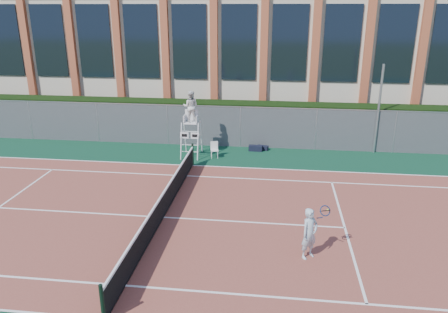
# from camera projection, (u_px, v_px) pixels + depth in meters

# --- Properties ---
(ground) EXTENTS (120.00, 120.00, 0.00)m
(ground) POSITION_uv_depth(u_px,v_px,m) (163.00, 218.00, 15.75)
(ground) COLOR #233814
(apron) EXTENTS (36.00, 20.00, 0.01)m
(apron) POSITION_uv_depth(u_px,v_px,m) (170.00, 206.00, 16.69)
(apron) COLOR #0D3D2A
(apron) RESTS_ON ground
(tennis_court) EXTENTS (23.77, 10.97, 0.02)m
(tennis_court) POSITION_uv_depth(u_px,v_px,m) (163.00, 218.00, 15.75)
(tennis_court) COLOR brown
(tennis_court) RESTS_ON apron
(tennis_net) EXTENTS (0.10, 11.30, 1.10)m
(tennis_net) POSITION_uv_depth(u_px,v_px,m) (163.00, 205.00, 15.58)
(tennis_net) COLOR black
(tennis_net) RESTS_ON ground
(fence) EXTENTS (40.00, 0.06, 2.20)m
(fence) POSITION_uv_depth(u_px,v_px,m) (204.00, 126.00, 23.66)
(fence) COLOR #595E60
(fence) RESTS_ON ground
(hedge) EXTENTS (40.00, 1.40, 2.20)m
(hedge) POSITION_uv_depth(u_px,v_px,m) (207.00, 121.00, 24.78)
(hedge) COLOR black
(hedge) RESTS_ON ground
(building) EXTENTS (45.00, 10.60, 8.22)m
(building) POSITION_uv_depth(u_px,v_px,m) (224.00, 52.00, 31.26)
(building) COLOR beige
(building) RESTS_ON ground
(steel_pole) EXTENTS (0.12, 0.12, 4.58)m
(steel_pole) POSITION_uv_depth(u_px,v_px,m) (379.00, 110.00, 22.12)
(steel_pole) COLOR #9EA0A5
(steel_pole) RESTS_ON ground
(umpire_chair) EXTENTS (0.94, 1.45, 3.38)m
(umpire_chair) POSITION_uv_depth(u_px,v_px,m) (191.00, 108.00, 21.61)
(umpire_chair) COLOR white
(umpire_chair) RESTS_ON ground
(plastic_chair) EXTENTS (0.45, 0.45, 0.81)m
(plastic_chair) POSITION_uv_depth(u_px,v_px,m) (214.00, 148.00, 21.97)
(plastic_chair) COLOR silver
(plastic_chair) RESTS_ON apron
(sports_bag_near) EXTENTS (0.72, 0.31, 0.30)m
(sports_bag_near) POSITION_uv_depth(u_px,v_px,m) (255.00, 148.00, 23.03)
(sports_bag_near) COLOR black
(sports_bag_near) RESTS_ON apron
(sports_bag_far) EXTENTS (0.62, 0.40, 0.23)m
(sports_bag_far) POSITION_uv_depth(u_px,v_px,m) (263.00, 148.00, 23.23)
(sports_bag_far) COLOR black
(sports_bag_far) RESTS_ON apron
(tennis_player) EXTENTS (0.96, 0.77, 1.62)m
(tennis_player) POSITION_uv_depth(u_px,v_px,m) (310.00, 233.00, 12.99)
(tennis_player) COLOR #AEC5D1
(tennis_player) RESTS_ON tennis_court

